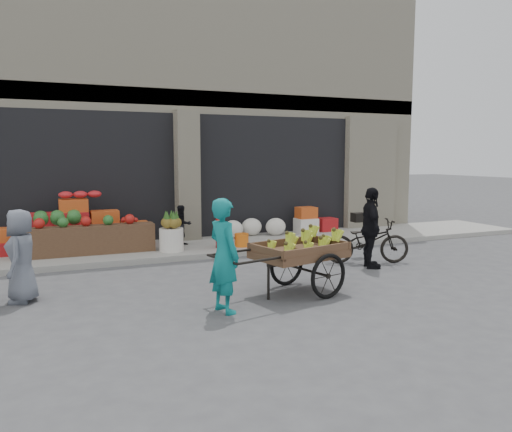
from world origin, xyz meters
name	(u,v)px	position (x,y,z in m)	size (l,w,h in m)	color
ground	(272,295)	(0.00, 0.00, 0.00)	(80.00, 80.00, 0.00)	#424244
sidewalk	(198,247)	(0.00, 4.10, 0.06)	(18.00, 2.20, 0.12)	gray
building	(159,116)	(0.00, 8.03, 3.37)	(14.00, 6.45, 7.00)	beige
fruit_display	(84,226)	(-2.48, 4.38, 0.67)	(3.10, 1.12, 1.24)	#AC171B
pineapple_bin	(171,240)	(-0.75, 3.60, 0.37)	(0.52, 0.52, 0.50)	silver
fire_hydrant	(220,231)	(0.35, 3.55, 0.50)	(0.22, 0.22, 0.71)	#A5140F
orange_bucket	(242,240)	(0.85, 3.50, 0.27)	(0.32, 0.32, 0.30)	orange
right_bay_goods	(287,223)	(2.61, 4.70, 0.41)	(3.35, 0.60, 0.70)	silver
seated_person	(182,225)	(-0.35, 4.20, 0.58)	(0.45, 0.35, 0.93)	black
banana_cart	(297,249)	(0.38, -0.10, 0.72)	(2.53, 1.46, 1.00)	brown
vendor_woman	(224,256)	(-0.98, -0.53, 0.80)	(0.59, 0.38, 1.61)	#0F7575
vendor_grey	(21,256)	(-3.60, 1.11, 0.70)	(0.68, 0.45, 1.40)	slate
bicycle	(367,241)	(2.77, 1.38, 0.45)	(0.60, 1.72, 0.90)	black
cyclist	(371,228)	(2.57, 0.98, 0.79)	(0.92, 0.38, 1.58)	black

